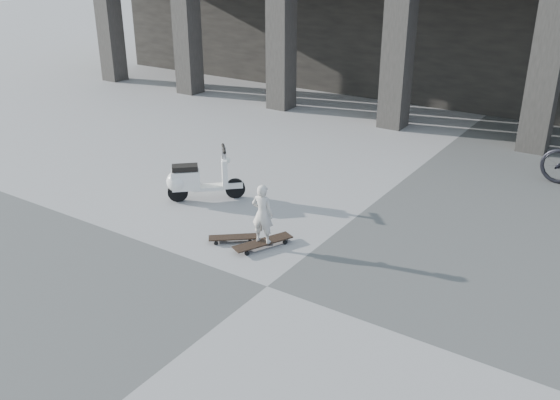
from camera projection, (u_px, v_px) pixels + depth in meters
The scene contains 5 objects.
ground at pixel (267, 286), 8.48m from camera, with size 90.00×90.00×0.00m, color #4A4A47.
longboard at pixel (263, 243), 9.55m from camera, with size 0.64×1.03×0.10m.
skateboard_spare at pixel (233, 238), 9.72m from camera, with size 0.74×0.66×0.09m.
child at pixel (263, 214), 9.34m from camera, with size 0.36×0.24×0.99m, color beige.
scooter at pixel (192, 180), 11.17m from camera, with size 1.18×1.10×1.03m.
Camera 1 is at (4.17, -5.98, 4.52)m, focal length 38.00 mm.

